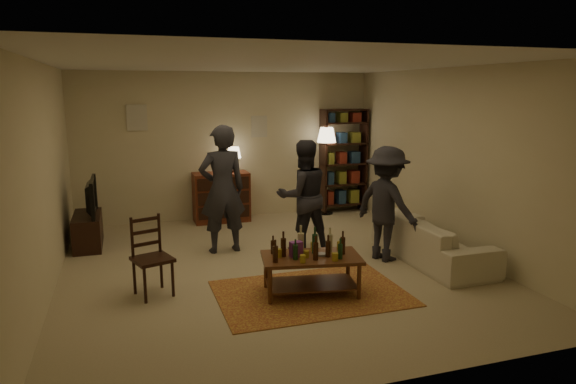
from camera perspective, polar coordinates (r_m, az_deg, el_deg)
name	(u,v)px	position (r m, az deg, el deg)	size (l,w,h in m)	color
floor	(274,267)	(7.06, -1.60, -8.35)	(6.00, 6.00, 0.00)	#C6B793
room_shell	(192,122)	(9.46, -10.62, 7.69)	(6.00, 6.00, 6.00)	beige
rug	(311,293)	(6.20, 2.56, -11.16)	(2.20, 1.50, 0.01)	maroon
coffee_table	(310,260)	(6.06, 2.50, -7.60)	(1.23, 0.81, 0.81)	brown
dining_chair	(150,253)	(6.24, -15.06, -6.60)	(0.52, 0.52, 0.95)	black
tv_stand	(88,222)	(8.45, -21.38, -3.13)	(0.40, 1.00, 1.06)	black
dresser	(222,196)	(9.45, -7.37, -0.41)	(1.00, 0.50, 1.36)	brown
bookshelf	(343,160)	(10.14, 6.17, 3.61)	(0.90, 0.34, 2.02)	black
floor_lamp	(327,141)	(9.81, 4.30, 5.67)	(0.36, 0.36, 1.68)	black
sofa	(431,240)	(7.53, 15.65, -5.11)	(2.08, 0.81, 0.61)	beige
person_left	(222,189)	(7.56, -7.30, 0.29)	(0.69, 0.45, 1.89)	#2A2A33
person_right	(303,196)	(7.59, 1.69, -0.44)	(0.81, 0.63, 1.66)	#25242B
person_by_sofa	(387,204)	(7.31, 10.91, -1.30)	(1.04, 0.60, 1.61)	#24242B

